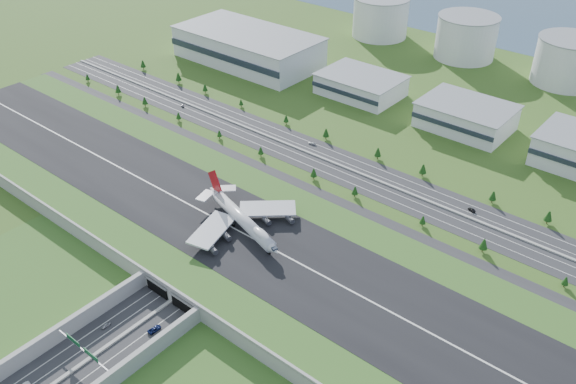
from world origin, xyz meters
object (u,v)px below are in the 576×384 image
Objects in this scene: fuel_tank_a at (380,17)px; car_2 at (154,329)px; car_0 at (106,325)px; car_5 at (472,210)px; car_7 at (312,143)px; boeing_747 at (242,219)px; car_4 at (183,106)px.

car_2 is (128.09, -376.22, -16.53)m from fuel_tank_a.
car_5 is (82.50, 179.84, 0.04)m from car_0.
car_7 is at bearing -68.42° from car_5.
car_2 is (13.72, -69.34, -12.89)m from boeing_747.
fuel_tank_a is at bearing -113.77° from car_5.
car_2 is at bearing -113.49° from car_4.
car_5 is at bearing 67.88° from boeing_747.
car_0 is at bearing -74.14° from fuel_tank_a.
car_2 is at bearing 4.19° from car_7.
car_2 is 1.27× the size of car_7.
fuel_tank_a is 0.77× the size of boeing_747.
car_2 is at bearing 2.38° from car_5.
car_5 reaches higher than car_4.
car_7 is (-30.57, 183.50, -0.04)m from car_0.
car_2 is at bearing -62.47° from boeing_747.
car_5 is (192.76, -208.18, -16.60)m from fuel_tank_a.
boeing_747 is 126.71m from car_5.
car_5 is 113.13m from car_7.
fuel_tank_a is 222.55m from car_4.
car_0 is at bearing -76.57° from boeing_747.
car_0 is 216.76m from car_4.
car_4 is (-27.03, -220.28, -16.63)m from fuel_tank_a.
car_2 reaches higher than car_0.
boeing_747 is at bearing -15.03° from car_5.
fuel_tank_a is at bearing 105.08° from car_0.
car_0 is 0.92× the size of car_5.
boeing_747 is 108.86m from car_7.
fuel_tank_a is 10.55× the size of car_5.
car_4 is at bearing -96.99° from fuel_tank_a.
fuel_tank_a is 11.44× the size of car_0.
car_7 is at bearing 125.05° from boeing_747.
car_7 is at bearing -68.71° from fuel_tank_a.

